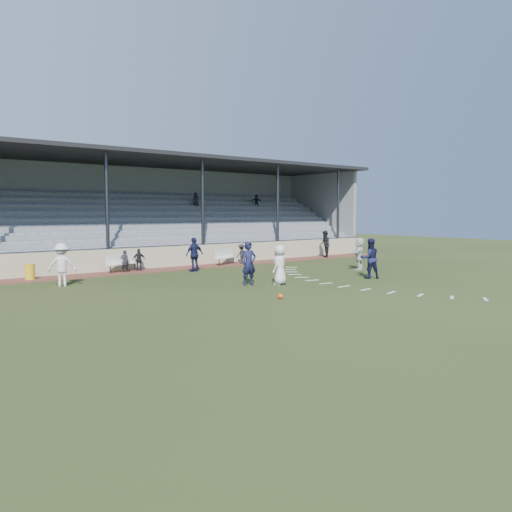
{
  "coord_description": "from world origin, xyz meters",
  "views": [
    {
      "loc": [
        -13.18,
        -14.43,
        3.18
      ],
      "look_at": [
        0.0,
        2.5,
        1.3
      ],
      "focal_mm": 35.0,
      "sensor_mm": 36.0,
      "label": 1
    }
  ],
  "objects_px": {
    "bench_right": "(225,255)",
    "player_white_lead": "(280,265)",
    "bench_left": "(122,261)",
    "trash_bin": "(30,272)",
    "football": "(281,296)",
    "official": "(325,244)",
    "player_navy_lead": "(249,264)"
  },
  "relations": [
    {
      "from": "bench_right",
      "to": "player_white_lead",
      "type": "distance_m",
      "value": 8.89
    },
    {
      "from": "bench_left",
      "to": "player_white_lead",
      "type": "xyz_separation_m",
      "value": [
        3.63,
        -8.74,
        0.29
      ]
    },
    {
      "from": "bench_right",
      "to": "trash_bin",
      "type": "bearing_deg",
      "value": 155.23
    },
    {
      "from": "trash_bin",
      "to": "football",
      "type": "height_order",
      "value": "trash_bin"
    },
    {
      "from": "trash_bin",
      "to": "bench_right",
      "type": "bearing_deg",
      "value": -0.03
    },
    {
      "from": "official",
      "to": "bench_right",
      "type": "bearing_deg",
      "value": -53.96
    },
    {
      "from": "bench_right",
      "to": "football",
      "type": "xyz_separation_m",
      "value": [
        -5.2,
        -11.2,
        -0.48
      ]
    },
    {
      "from": "football",
      "to": "player_navy_lead",
      "type": "height_order",
      "value": "player_navy_lead"
    },
    {
      "from": "bench_right",
      "to": "trash_bin",
      "type": "relative_size",
      "value": 2.74
    },
    {
      "from": "bench_left",
      "to": "official",
      "type": "distance_m",
      "value": 14.76
    },
    {
      "from": "football",
      "to": "player_white_lead",
      "type": "relative_size",
      "value": 0.11
    },
    {
      "from": "trash_bin",
      "to": "player_white_lead",
      "type": "bearing_deg",
      "value": -45.36
    },
    {
      "from": "bench_right",
      "to": "football",
      "type": "relative_size",
      "value": 9.96
    },
    {
      "from": "football",
      "to": "player_white_lead",
      "type": "bearing_deg",
      "value": 49.75
    },
    {
      "from": "player_navy_lead",
      "to": "official",
      "type": "xyz_separation_m",
      "value": [
        12.32,
        7.44,
        0.01
      ]
    },
    {
      "from": "trash_bin",
      "to": "player_navy_lead",
      "type": "bearing_deg",
      "value": -47.5
    },
    {
      "from": "bench_left",
      "to": "bench_right",
      "type": "height_order",
      "value": "same"
    },
    {
      "from": "bench_right",
      "to": "player_white_lead",
      "type": "relative_size",
      "value": 1.13
    },
    {
      "from": "bench_left",
      "to": "bench_right",
      "type": "xyz_separation_m",
      "value": [
        6.47,
        -0.33,
        0.0
      ]
    },
    {
      "from": "player_navy_lead",
      "to": "bench_right",
      "type": "bearing_deg",
      "value": 65.94
    },
    {
      "from": "football",
      "to": "player_white_lead",
      "type": "height_order",
      "value": "player_white_lead"
    },
    {
      "from": "player_white_lead",
      "to": "trash_bin",
      "type": "bearing_deg",
      "value": -66.29
    },
    {
      "from": "bench_left",
      "to": "player_navy_lead",
      "type": "relative_size",
      "value": 1.05
    },
    {
      "from": "football",
      "to": "official",
      "type": "distance_m",
      "value": 17.34
    },
    {
      "from": "bench_left",
      "to": "bench_right",
      "type": "relative_size",
      "value": 1.02
    },
    {
      "from": "player_navy_lead",
      "to": "official",
      "type": "distance_m",
      "value": 14.39
    },
    {
      "from": "player_navy_lead",
      "to": "football",
      "type": "bearing_deg",
      "value": -104.98
    },
    {
      "from": "bench_left",
      "to": "trash_bin",
      "type": "xyz_separation_m",
      "value": [
        -4.68,
        -0.32,
        -0.2
      ]
    },
    {
      "from": "official",
      "to": "football",
      "type": "bearing_deg",
      "value": -12.84
    },
    {
      "from": "trash_bin",
      "to": "player_white_lead",
      "type": "xyz_separation_m",
      "value": [
        8.31,
        -8.42,
        0.5
      ]
    },
    {
      "from": "football",
      "to": "official",
      "type": "xyz_separation_m",
      "value": [
        13.47,
        10.89,
        0.87
      ]
    },
    {
      "from": "bench_left",
      "to": "player_white_lead",
      "type": "distance_m",
      "value": 9.47
    }
  ]
}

